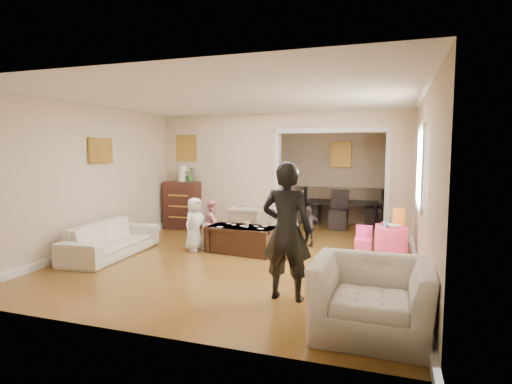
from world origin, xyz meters
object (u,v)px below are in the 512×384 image
(dresser, at_px, (183,205))
(table_lamp, at_px, (183,174))
(dining_table, at_px, (342,213))
(child_kneel_b, at_px, (213,223))
(child_toddler, at_px, (309,227))
(coffee_table, at_px, (242,239))
(cyan_cup, at_px, (385,224))
(play_table, at_px, (391,241))
(armchair_front, at_px, (371,298))
(sofa, at_px, (111,239))
(coffee_cup, at_px, (246,225))
(adult_person, at_px, (287,231))
(child_kneel_a, at_px, (195,224))
(armchair_back, at_px, (249,222))

(dresser, relative_size, table_lamp, 3.04)
(dresser, relative_size, dining_table, 0.65)
(table_lamp, distance_m, child_kneel_b, 2.11)
(child_toddler, bearing_deg, child_kneel_b, -18.03)
(coffee_table, height_order, cyan_cup, cyan_cup)
(play_table, bearing_deg, table_lamp, 166.71)
(armchair_front, height_order, play_table, armchair_front)
(sofa, distance_m, child_toddler, 3.52)
(play_table, distance_m, child_toddler, 1.47)
(sofa, distance_m, dining_table, 5.46)
(dining_table, bearing_deg, coffee_cup, -114.12)
(adult_person, bearing_deg, sofa, -15.40)
(sofa, bearing_deg, coffee_cup, -71.56)
(dresser, height_order, coffee_cup, dresser)
(play_table, xyz_separation_m, dining_table, (-1.16, 2.77, 0.04))
(sofa, bearing_deg, dining_table, -42.35)
(child_kneel_a, bearing_deg, dresser, 51.52)
(play_table, distance_m, child_kneel_b, 3.22)
(coffee_cup, xyz_separation_m, child_toddler, (0.95, 0.80, -0.12))
(armchair_back, xyz_separation_m, coffee_cup, (0.40, -1.26, 0.18))
(sofa, relative_size, coffee_cup, 18.39)
(dresser, xyz_separation_m, cyan_cup, (4.47, -1.13, 0.00))
(table_lamp, relative_size, play_table, 0.68)
(coffee_table, relative_size, coffee_cup, 11.49)
(armchair_back, xyz_separation_m, dining_table, (1.64, 2.14, -0.04))
(table_lamp, height_order, coffee_cup, table_lamp)
(table_lamp, xyz_separation_m, cyan_cup, (4.47, -1.13, -0.73))
(child_kneel_a, bearing_deg, play_table, -60.09)
(cyan_cup, distance_m, child_kneel_a, 3.32)
(table_lamp, bearing_deg, cyan_cup, -14.18)
(child_kneel_a, bearing_deg, cyan_cup, -60.56)
(armchair_front, height_order, child_toddler, child_toddler)
(cyan_cup, xyz_separation_m, child_kneel_a, (-3.25, -0.68, -0.07))
(armchair_back, relative_size, armchair_front, 0.65)
(sofa, relative_size, dining_table, 1.16)
(cyan_cup, xyz_separation_m, adult_person, (-1.08, -2.54, 0.29))
(dresser, height_order, coffee_table, dresser)
(cyan_cup, relative_size, dining_table, 0.05)
(cyan_cup, height_order, child_toddler, child_toddler)
(armchair_back, bearing_deg, cyan_cup, 170.17)
(play_table, bearing_deg, child_toddler, 173.50)
(armchair_back, xyz_separation_m, child_toddler, (1.35, -0.46, 0.05))
(coffee_table, distance_m, child_kneel_b, 0.79)
(armchair_front, bearing_deg, adult_person, 147.22)
(coffee_cup, relative_size, cyan_cup, 1.33)
(coffee_cup, height_order, child_kneel_b, child_kneel_b)
(armchair_back, relative_size, adult_person, 0.44)
(cyan_cup, bearing_deg, sofa, -161.66)
(armchair_front, relative_size, child_toddler, 1.45)
(cyan_cup, bearing_deg, child_kneel_a, -168.11)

